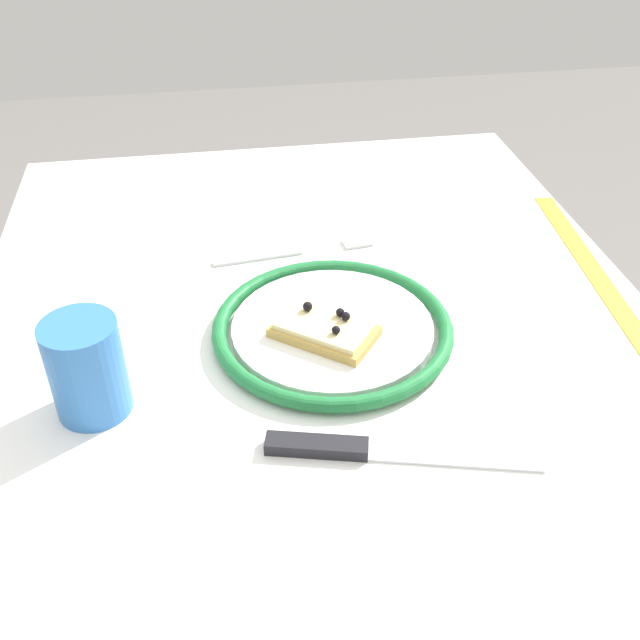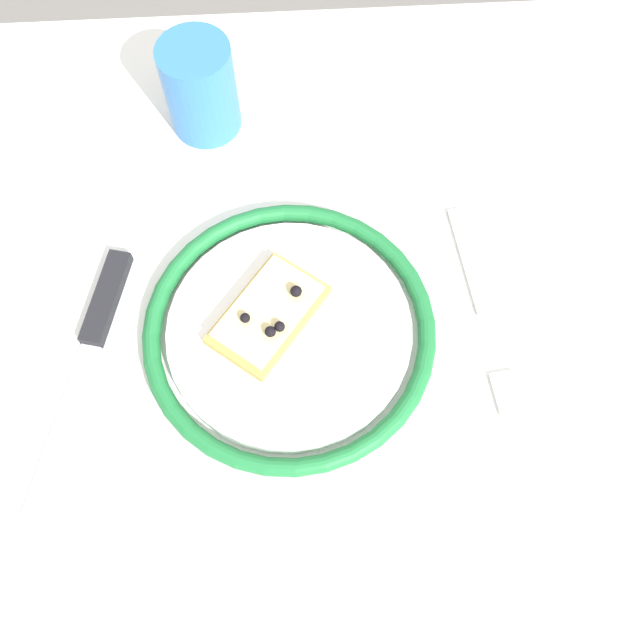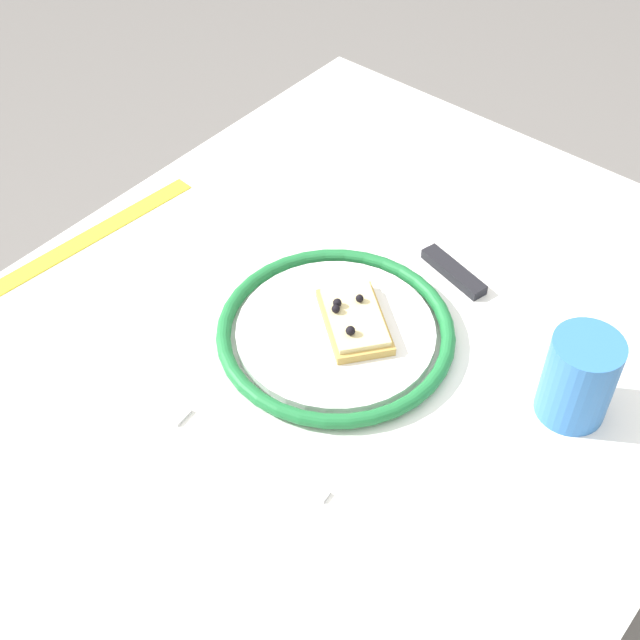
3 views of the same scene
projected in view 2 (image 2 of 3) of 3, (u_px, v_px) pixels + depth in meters
name	position (u px, v px, depth m)	size (l,w,h in m)	color
ground_plane	(317.00, 487.00, 1.33)	(6.00, 6.00, 0.00)	slate
dining_table	(314.00, 365.00, 0.73)	(0.95, 0.74, 0.77)	white
plate	(289.00, 331.00, 0.61)	(0.25, 0.25, 0.02)	white
pizza_slice_near	(268.00, 318.00, 0.60)	(0.11, 0.12, 0.03)	tan
knife	(95.00, 332.00, 0.62)	(0.08, 0.24, 0.01)	silver
fork	(482.00, 307.00, 0.63)	(0.04, 0.20, 0.00)	silver
cup	(200.00, 88.00, 0.67)	(0.07, 0.07, 0.10)	#3372BF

